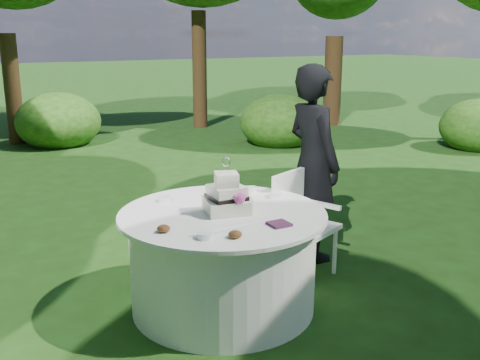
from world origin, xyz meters
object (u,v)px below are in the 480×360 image
table (223,260)px  guest (313,163)px  napkins (279,224)px  chair (299,217)px  cake (227,197)px

table → guest: bearing=23.0°
napkins → chair: size_ratio=0.15×
table → cake: (0.03, -0.01, 0.50)m
napkins → guest: size_ratio=0.08×
napkins → guest: guest is taller
table → chair: size_ratio=1.73×
napkins → table: 0.63m
guest → napkins: bearing=134.6°
napkins → chair: chair is taller
napkins → guest: (1.01, 0.97, 0.13)m
table → cake: size_ratio=3.67×
guest → cake: size_ratio=4.26×
table → chair: (0.88, 0.24, 0.13)m
table → chair: 0.92m
napkins → guest: 1.41m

